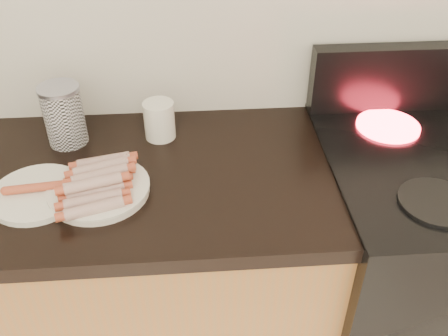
{
  "coord_description": "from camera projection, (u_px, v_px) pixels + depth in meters",
  "views": [
    {
      "loc": [
        0.04,
        0.65,
        1.68
      ],
      "look_at": [
        0.12,
        1.62,
        0.96
      ],
      "focal_mm": 40.0,
      "sensor_mm": 36.0,
      "label": 1
    }
  ],
  "objects": [
    {
      "name": "stove",
      "position": [
        430.0,
        274.0,
        1.59
      ],
      "size": [
        0.76,
        0.65,
        0.91
      ],
      "color": "black",
      "rests_on": "floor"
    },
    {
      "name": "stove_panel",
      "position": [
        437.0,
        76.0,
        1.49
      ],
      "size": [
        0.76,
        0.06,
        0.2
      ],
      "primitive_type": "cube",
      "color": "black",
      "rests_on": "stove"
    },
    {
      "name": "burner_near_left",
      "position": [
        437.0,
        202.0,
        1.17
      ],
      "size": [
        0.18,
        0.18,
        0.01
      ],
      "primitive_type": "cylinder",
      "color": "black",
      "rests_on": "stove"
    },
    {
      "name": "burner_far_left",
      "position": [
        388.0,
        126.0,
        1.44
      ],
      "size": [
        0.18,
        0.18,
        0.01
      ],
      "primitive_type": "cylinder",
      "color": "#FF1E2D",
      "rests_on": "stove"
    },
    {
      "name": "main_plate",
      "position": [
        99.0,
        190.0,
        1.22
      ],
      "size": [
        0.3,
        0.3,
        0.02
      ],
      "primitive_type": "cylinder",
      "rotation": [
        0.0,
        0.0,
        0.28
      ],
      "color": "white",
      "rests_on": "counter_slab"
    },
    {
      "name": "side_plate",
      "position": [
        37.0,
        194.0,
        1.21
      ],
      "size": [
        0.27,
        0.27,
        0.02
      ],
      "primitive_type": "cylinder",
      "rotation": [
        0.0,
        0.0,
        -0.22
      ],
      "color": "white",
      "rests_on": "counter_slab"
    },
    {
      "name": "hotdog_pile",
      "position": [
        97.0,
        181.0,
        1.2
      ],
      "size": [
        0.14,
        0.25,
        0.05
      ],
      "rotation": [
        0.0,
        0.0,
        0.26
      ],
      "color": "brown",
      "rests_on": "main_plate"
    },
    {
      "name": "plain_sausages",
      "position": [
        36.0,
        187.0,
        1.2
      ],
      "size": [
        0.14,
        0.04,
        0.02
      ],
      "rotation": [
        0.0,
        0.0,
        0.11
      ],
      "color": "#D1733F",
      "rests_on": "side_plate"
    },
    {
      "name": "canister",
      "position": [
        64.0,
        115.0,
        1.35
      ],
      "size": [
        0.11,
        0.11,
        0.17
      ],
      "rotation": [
        0.0,
        0.0,
        -0.17
      ],
      "color": "silver",
      "rests_on": "counter_slab"
    },
    {
      "name": "mug",
      "position": [
        159.0,
        120.0,
        1.39
      ],
      "size": [
        0.1,
        0.1,
        0.11
      ],
      "primitive_type": "cylinder",
      "rotation": [
        0.0,
        0.0,
        -0.16
      ],
      "color": "white",
      "rests_on": "counter_slab"
    }
  ]
}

